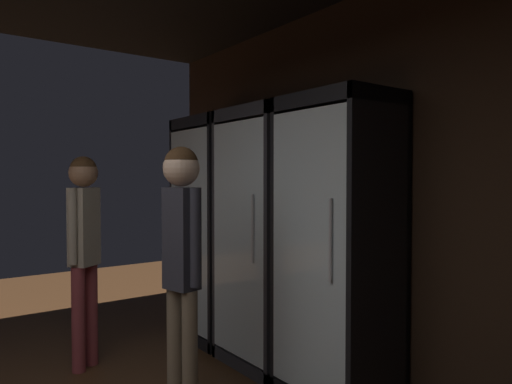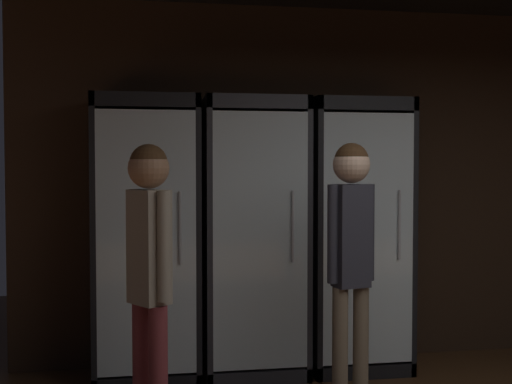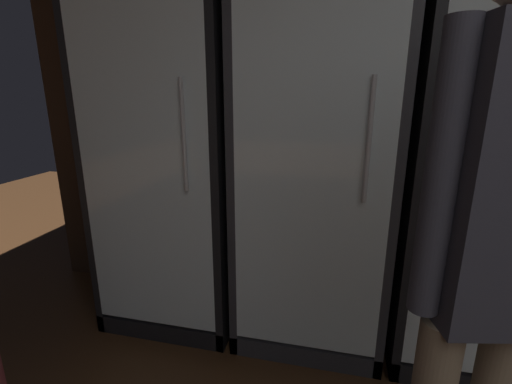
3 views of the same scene
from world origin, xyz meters
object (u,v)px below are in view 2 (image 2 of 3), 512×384
object	(u,v)px
cooler_far_left	(147,242)
shopper_far	(149,258)
shopper_near	(351,242)
cooler_left	(254,238)
cooler_center	(355,237)

from	to	relation	value
cooler_far_left	shopper_far	world-z (taller)	cooler_far_left
cooler_far_left	shopper_near	size ratio (longest dim) A/B	1.22
cooler_far_left	cooler_left	world-z (taller)	same
shopper_near	shopper_far	size ratio (longest dim) A/B	1.01
cooler_center	shopper_far	distance (m)	1.99
cooler_center	shopper_far	bearing A→B (deg)	-141.12
cooler_center	cooler_left	bearing A→B (deg)	-179.93
shopper_near	cooler_left	bearing A→B (deg)	113.01
cooler_center	shopper_near	distance (m)	1.08
cooler_far_left	shopper_near	world-z (taller)	cooler_far_left
cooler_left	cooler_center	distance (m)	0.79
cooler_far_left	shopper_far	size ratio (longest dim) A/B	1.23
cooler_far_left	cooler_left	xyz separation A→B (m)	(0.78, -0.00, 0.01)
shopper_near	cooler_center	bearing A→B (deg)	70.78
cooler_center	shopper_near	xyz separation A→B (m)	(-0.35, -1.02, 0.09)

